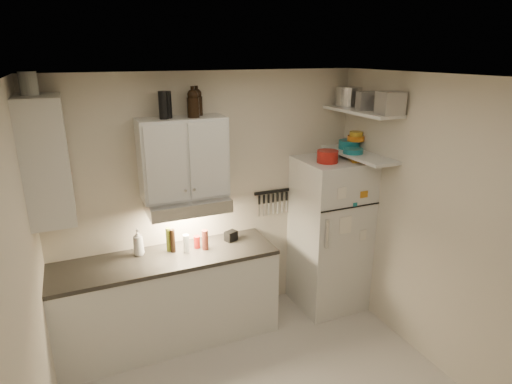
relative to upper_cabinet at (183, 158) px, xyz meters
name	(u,v)px	position (x,y,z in m)	size (l,w,h in m)	color
ceiling	(277,77)	(0.30, -1.33, 0.78)	(3.20, 3.00, 0.02)	white
back_wall	(210,201)	(0.30, 0.18, -0.53)	(3.20, 0.02, 2.60)	beige
left_wall	(24,317)	(-1.31, -1.33, -0.53)	(0.02, 3.00, 2.60)	beige
right_wall	(441,229)	(1.91, -1.33, -0.53)	(0.02, 3.00, 2.60)	beige
base_cabinet	(169,301)	(-0.25, -0.14, -1.39)	(2.10, 0.60, 0.88)	silver
countertop	(166,259)	(-0.25, -0.14, -0.93)	(2.10, 0.62, 0.04)	#2C2A26
upper_cabinet	(183,158)	(0.00, 0.00, 0.00)	(0.80, 0.33, 0.75)	silver
side_cabinet	(46,160)	(-1.14, -0.14, 0.12)	(0.33, 0.55, 1.00)	silver
range_hood	(187,204)	(0.00, -0.06, -0.44)	(0.76, 0.46, 0.12)	silver
fridge	(330,234)	(1.55, -0.18, -0.98)	(0.70, 0.68, 1.70)	silver
shelf_hi	(361,111)	(1.75, -0.31, 0.38)	(0.30, 0.95, 0.03)	silver
shelf_lo	(358,155)	(1.75, -0.31, -0.07)	(0.30, 0.95, 0.03)	silver
knife_strip	(272,192)	(1.00, 0.15, -0.51)	(0.42, 0.02, 0.03)	black
dutch_oven	(327,156)	(1.41, -0.26, -0.06)	(0.21, 0.21, 0.12)	#A01912
book_stack	(359,157)	(1.75, -0.32, -0.09)	(0.17, 0.22, 0.07)	#B67116
spice_jar	(336,157)	(1.52, -0.25, -0.08)	(0.05, 0.05, 0.09)	silver
stock_pot	(349,97)	(1.81, 0.01, 0.49)	(0.28, 0.28, 0.20)	silver
tin_a	(367,101)	(1.79, -0.33, 0.48)	(0.18, 0.16, 0.18)	#AAAAAD
tin_b	(390,103)	(1.78, -0.69, 0.49)	(0.21, 0.21, 0.21)	#AAAAAD
bowl_teal	(349,144)	(1.79, -0.08, -0.01)	(0.22, 0.22, 0.09)	#166C79
bowl_orange	(356,138)	(1.84, -0.13, 0.07)	(0.18, 0.18, 0.05)	orange
bowl_yellow	(356,134)	(1.84, -0.13, 0.12)	(0.14, 0.14, 0.04)	gold
plates	(353,151)	(1.70, -0.29, -0.02)	(0.20, 0.20, 0.05)	#166C79
growler_a	(193,103)	(0.10, -0.05, 0.50)	(0.11, 0.11, 0.26)	black
growler_b	(197,102)	(0.17, 0.08, 0.50)	(0.11, 0.11, 0.25)	black
thermos_a	(167,105)	(-0.12, 0.01, 0.49)	(0.08, 0.08, 0.24)	black
thermos_b	(163,105)	(-0.16, -0.03, 0.50)	(0.08, 0.08, 0.24)	black
side_jar	(28,83)	(-1.18, -0.11, 0.71)	(0.13, 0.13, 0.18)	silver
soap_bottle	(138,241)	(-0.47, 0.01, -0.76)	(0.11, 0.11, 0.29)	silver
pepper_mill	(205,240)	(0.14, -0.13, -0.80)	(0.06, 0.06, 0.20)	maroon
oil_bottle	(168,240)	(-0.19, -0.02, -0.79)	(0.05, 0.05, 0.24)	#566018
vinegar_bottle	(173,241)	(-0.16, -0.06, -0.79)	(0.05, 0.05, 0.23)	black
clear_bottle	(186,244)	(-0.04, -0.12, -0.82)	(0.06, 0.06, 0.18)	silver
red_jar	(197,242)	(0.08, -0.06, -0.84)	(0.06, 0.06, 0.12)	#A01912
caddy	(231,236)	(0.44, -0.04, -0.85)	(0.12, 0.09, 0.10)	black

